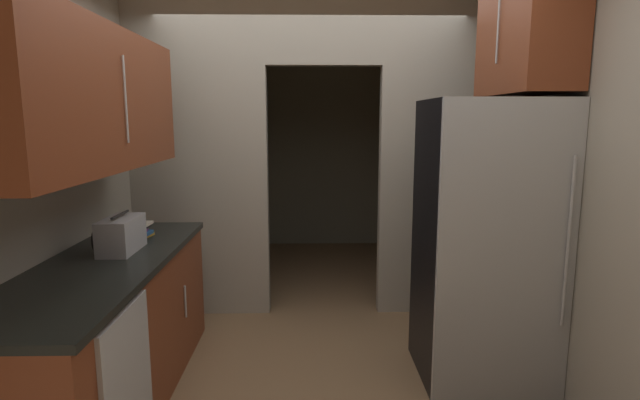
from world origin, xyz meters
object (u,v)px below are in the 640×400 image
(refrigerator, at_px, (485,242))
(dishwasher, at_px, (129,396))
(boombox, at_px, (121,235))
(book_stack, at_px, (141,230))

(refrigerator, xyz_separation_m, dishwasher, (-1.97, -0.92, -0.49))
(boombox, bearing_deg, refrigerator, 3.11)
(refrigerator, relative_size, book_stack, 11.11)
(dishwasher, height_order, book_stack, book_stack)
(dishwasher, xyz_separation_m, boombox, (-0.30, 0.80, 0.58))
(refrigerator, distance_m, dishwasher, 2.23)
(refrigerator, distance_m, book_stack, 2.29)
(boombox, relative_size, book_stack, 2.24)
(book_stack, bearing_deg, refrigerator, -6.35)
(boombox, bearing_deg, book_stack, 91.32)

